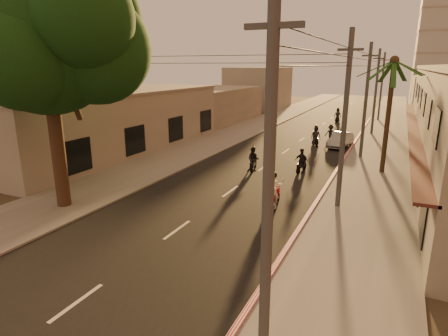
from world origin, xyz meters
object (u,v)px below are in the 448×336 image
(scooter_far_c, at_px, (338,116))
(parked_car, at_px, (340,140))
(scooter_far_b, at_px, (330,134))
(palm_tree, at_px, (394,67))
(scooter_red, at_px, (273,192))
(scooter_mid_a, at_px, (253,160))
(scooter_far_a, at_px, (316,136))
(scooter_mid_b, at_px, (301,161))
(broadleaf_tree, at_px, (53,39))

(scooter_far_c, bearing_deg, parked_car, -84.75)
(scooter_far_b, relative_size, scooter_far_c, 0.90)
(palm_tree, height_order, scooter_red, palm_tree)
(scooter_mid_a, xyz_separation_m, scooter_far_b, (3.14, 13.29, -0.01))
(palm_tree, relative_size, scooter_far_c, 4.20)
(palm_tree, relative_size, scooter_red, 4.07)
(palm_tree, bearing_deg, scooter_far_a, 128.73)
(scooter_mid_b, distance_m, scooter_far_b, 12.16)
(scooter_far_a, xyz_separation_m, scooter_far_b, (0.96, 2.41, -0.08))
(scooter_mid_b, height_order, scooter_far_c, scooter_far_c)
(parked_car, bearing_deg, palm_tree, -55.04)
(broadleaf_tree, distance_m, scooter_red, 13.10)
(scooter_far_b, relative_size, parked_car, 0.41)
(scooter_red, relative_size, scooter_far_c, 1.03)
(scooter_red, relative_size, parked_car, 0.47)
(scooter_mid_a, relative_size, scooter_far_a, 0.94)
(parked_car, relative_size, scooter_far_c, 2.19)
(broadleaf_tree, bearing_deg, parked_car, 63.81)
(scooter_mid_b, bearing_deg, scooter_mid_a, -152.62)
(scooter_red, relative_size, scooter_mid_a, 1.12)
(scooter_mid_a, bearing_deg, scooter_far_b, 67.72)
(scooter_mid_a, relative_size, scooter_far_c, 0.93)
(scooter_red, xyz_separation_m, scooter_far_a, (-1.32, 17.22, 0.01))
(broadleaf_tree, distance_m, palm_tree, 20.18)
(scooter_mid_b, bearing_deg, broadleaf_tree, -120.68)
(scooter_mid_b, bearing_deg, scooter_red, -79.72)
(scooter_red, relative_size, scooter_mid_b, 1.15)
(palm_tree, height_order, scooter_far_c, palm_tree)
(scooter_mid_b, bearing_deg, scooter_far_c, 101.01)
(scooter_far_a, bearing_deg, scooter_far_b, 46.82)
(scooter_mid_b, height_order, scooter_far_b, scooter_far_b)
(broadleaf_tree, xyz_separation_m, scooter_far_a, (8.42, 21.58, -7.60))
(palm_tree, xyz_separation_m, scooter_mid_a, (-8.37, -3.16, -6.34))
(parked_car, bearing_deg, broadleaf_tree, -107.91)
(scooter_far_b, bearing_deg, palm_tree, -73.57)
(scooter_red, distance_m, scooter_far_a, 17.27)
(scooter_mid_a, height_order, scooter_far_a, scooter_far_a)
(scooter_far_a, xyz_separation_m, scooter_far_c, (-0.44, 16.29, -0.01))
(palm_tree, height_order, scooter_far_a, palm_tree)
(broadleaf_tree, xyz_separation_m, parked_car, (10.67, 21.70, -7.80))
(scooter_mid_b, xyz_separation_m, parked_car, (1.26, 9.87, -0.10))
(palm_tree, xyz_separation_m, scooter_far_c, (-6.63, 24.01, -6.29))
(palm_tree, xyz_separation_m, parked_car, (-3.94, 7.84, -6.47))
(scooter_mid_b, distance_m, scooter_far_c, 26.08)
(scooter_mid_b, height_order, scooter_far_a, scooter_far_a)
(scooter_far_b, xyz_separation_m, parked_car, (1.29, -2.29, -0.12))
(scooter_far_a, relative_size, scooter_far_b, 1.10)
(palm_tree, distance_m, scooter_far_a, 11.72)
(scooter_far_b, bearing_deg, parked_car, -71.46)
(scooter_mid_b, distance_m, scooter_far_a, 9.80)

